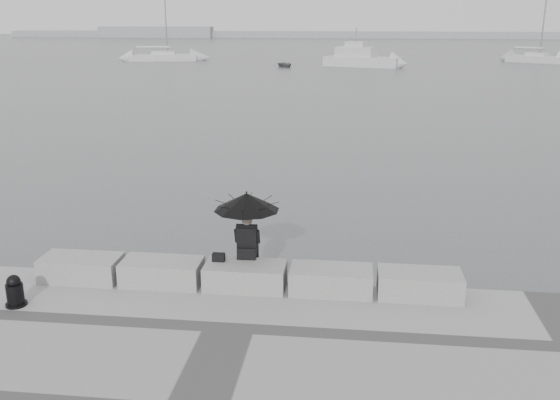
# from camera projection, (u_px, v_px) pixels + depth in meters

# --- Properties ---
(ground) EXTENTS (360.00, 360.00, 0.00)m
(ground) POSITION_uv_depth(u_px,v_px,m) (249.00, 301.00, 13.01)
(ground) COLOR #494C4F
(ground) RESTS_ON ground
(stone_block_far_left) EXTENTS (1.60, 0.80, 0.50)m
(stone_block_far_left) POSITION_uv_depth(u_px,v_px,m) (81.00, 268.00, 12.74)
(stone_block_far_left) COLOR gray
(stone_block_far_left) RESTS_ON promenade
(stone_block_left) EXTENTS (1.60, 0.80, 0.50)m
(stone_block_left) POSITION_uv_depth(u_px,v_px,m) (162.00, 272.00, 12.55)
(stone_block_left) COLOR gray
(stone_block_left) RESTS_ON promenade
(stone_block_centre) EXTENTS (1.60, 0.80, 0.50)m
(stone_block_centre) POSITION_uv_depth(u_px,v_px,m) (245.00, 276.00, 12.36)
(stone_block_centre) COLOR gray
(stone_block_centre) RESTS_ON promenade
(stone_block_right) EXTENTS (1.60, 0.80, 0.50)m
(stone_block_right) POSITION_uv_depth(u_px,v_px,m) (331.00, 280.00, 12.17)
(stone_block_right) COLOR gray
(stone_block_right) RESTS_ON promenade
(stone_block_far_right) EXTENTS (1.60, 0.80, 0.50)m
(stone_block_far_right) POSITION_uv_depth(u_px,v_px,m) (420.00, 284.00, 11.98)
(stone_block_far_right) COLOR gray
(stone_block_far_right) RESTS_ON promenade
(seated_person) EXTENTS (1.32, 1.32, 1.39)m
(seated_person) POSITION_uv_depth(u_px,v_px,m) (247.00, 209.00, 12.37)
(seated_person) COLOR black
(seated_person) RESTS_ON stone_block_centre
(bag) EXTENTS (0.25, 0.14, 0.16)m
(bag) POSITION_uv_depth(u_px,v_px,m) (219.00, 257.00, 12.44)
(bag) COLOR black
(bag) RESTS_ON stone_block_centre
(mooring_bollard) EXTENTS (0.39, 0.39, 0.62)m
(mooring_bollard) POSITION_uv_depth(u_px,v_px,m) (15.00, 293.00, 11.59)
(mooring_bollard) COLOR black
(mooring_bollard) RESTS_ON promenade
(distant_landmass) EXTENTS (180.00, 8.00, 2.80)m
(distant_landmass) POSITION_uv_depth(u_px,v_px,m) (316.00, 34.00, 160.74)
(distant_landmass) COLOR gray
(distant_landmass) RESTS_ON ground
(sailboat_left) EXTENTS (8.82, 4.20, 12.90)m
(sailboat_left) POSITION_uv_depth(u_px,v_px,m) (163.00, 57.00, 80.77)
(sailboat_left) COLOR silver
(sailboat_left) RESTS_ON ground
(sailboat_right) EXTENTS (7.04, 6.03, 12.90)m
(sailboat_right) POSITION_uv_depth(u_px,v_px,m) (536.00, 58.00, 77.85)
(sailboat_right) COLOR silver
(sailboat_right) RESTS_ON ground
(motor_cruiser) EXTENTS (9.12, 5.56, 4.50)m
(motor_cruiser) POSITION_uv_depth(u_px,v_px,m) (363.00, 59.00, 71.49)
(motor_cruiser) COLOR silver
(motor_cruiser) RESTS_ON ground
(dinghy) EXTENTS (3.35, 2.59, 0.52)m
(dinghy) POSITION_uv_depth(u_px,v_px,m) (285.00, 64.00, 71.52)
(dinghy) COLOR gray
(dinghy) RESTS_ON ground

